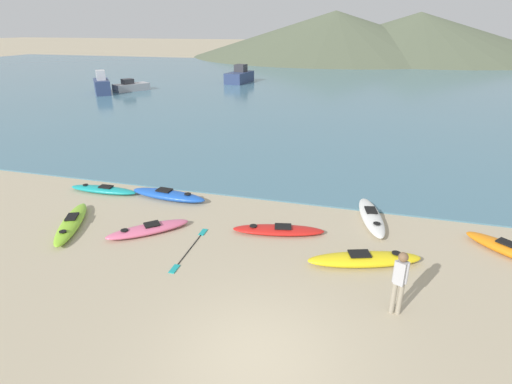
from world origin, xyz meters
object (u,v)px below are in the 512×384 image
object	(u,v)px
kayak_on_sand_7	(148,229)
kayak_on_sand_3	(278,230)
kayak_on_sand_2	(509,250)
loose_paddle	(190,249)
kayak_on_sand_0	(371,217)
moored_boat_2	(102,85)
kayak_on_sand_1	(168,195)
kayak_on_sand_6	(103,190)
kayak_on_sand_4	(71,223)
kayak_on_sand_5	(364,259)
moored_boat_3	(240,76)
person_near_foreground	(400,279)
moored_boat_1	(131,86)

from	to	relation	value
kayak_on_sand_7	kayak_on_sand_3	bearing A→B (deg)	15.36
kayak_on_sand_3	kayak_on_sand_2	bearing A→B (deg)	4.60
loose_paddle	kayak_on_sand_0	bearing A→B (deg)	33.41
moored_boat_2	kayak_on_sand_1	bearing A→B (deg)	-49.92
kayak_on_sand_6	kayak_on_sand_3	bearing A→B (deg)	-10.57
kayak_on_sand_0	kayak_on_sand_4	xyz separation A→B (m)	(-10.30, -3.39, -0.02)
kayak_on_sand_0	kayak_on_sand_4	world-z (taller)	kayak_on_sand_0
kayak_on_sand_2	kayak_on_sand_5	xyz separation A→B (m)	(-4.35, -1.79, 0.00)
kayak_on_sand_6	kayak_on_sand_1	bearing A→B (deg)	2.90
moored_boat_3	person_near_foreground	bearing A→B (deg)	-66.99
kayak_on_sand_7	kayak_on_sand_6	bearing A→B (deg)	143.90
kayak_on_sand_3	moored_boat_2	xyz separation A→B (m)	(-24.38, 24.63, 0.77)
person_near_foreground	loose_paddle	bearing A→B (deg)	167.05
kayak_on_sand_0	moored_boat_2	size ratio (longest dim) A/B	0.87
kayak_on_sand_0	kayak_on_sand_3	world-z (taller)	kayak_on_sand_0
kayak_on_sand_0	kayak_on_sand_6	xyz separation A→B (m)	(-11.13, -0.35, -0.03)
kayak_on_sand_5	kayak_on_sand_6	xyz separation A→B (m)	(-10.97, 2.71, -0.04)
kayak_on_sand_1	kayak_on_sand_4	size ratio (longest dim) A/B	1.02
kayak_on_sand_6	person_near_foreground	world-z (taller)	person_near_foreground
kayak_on_sand_7	moored_boat_3	world-z (taller)	moored_boat_3
kayak_on_sand_6	kayak_on_sand_7	xyz separation A→B (m)	(3.70, -2.70, 0.00)
kayak_on_sand_5	loose_paddle	bearing A→B (deg)	-173.44
moored_boat_1	loose_paddle	world-z (taller)	moored_boat_1
moored_boat_1	loose_paddle	xyz separation A→B (m)	(20.06, -28.96, -0.49)
kayak_on_sand_3	kayak_on_sand_6	world-z (taller)	kayak_on_sand_6
kayak_on_sand_1	moored_boat_1	size ratio (longest dim) A/B	0.86
person_near_foreground	loose_paddle	world-z (taller)	person_near_foreground
kayak_on_sand_2	moored_boat_2	size ratio (longest dim) A/B	0.67
kayak_on_sand_7	person_near_foreground	bearing A→B (deg)	-14.36
kayak_on_sand_7	loose_paddle	bearing A→B (deg)	-18.97
kayak_on_sand_1	moored_boat_3	distance (m)	35.92
kayak_on_sand_3	moored_boat_2	distance (m)	34.66
person_near_foreground	kayak_on_sand_5	bearing A→B (deg)	111.27
person_near_foreground	kayak_on_sand_3	bearing A→B (deg)	138.75
kayak_on_sand_0	moored_boat_3	bearing A→B (deg)	115.11
kayak_on_sand_4	person_near_foreground	xyz separation A→B (m)	(10.94, -1.72, 0.85)
kayak_on_sand_5	moored_boat_3	distance (m)	41.14
kayak_on_sand_3	moored_boat_3	distance (m)	38.95
kayak_on_sand_0	moored_boat_2	xyz separation A→B (m)	(-27.46, 22.78, 0.72)
kayak_on_sand_4	moored_boat_2	size ratio (longest dim) A/B	0.87
kayak_on_sand_4	kayak_on_sand_6	world-z (taller)	kayak_on_sand_4
loose_paddle	kayak_on_sand_7	bearing A→B (deg)	161.03
kayak_on_sand_1	person_near_foreground	size ratio (longest dim) A/B	1.96
loose_paddle	person_near_foreground	bearing A→B (deg)	-12.95
kayak_on_sand_3	moored_boat_3	bearing A→B (deg)	109.85
kayak_on_sand_0	kayak_on_sand_1	distance (m)	8.13
moored_boat_2	loose_paddle	size ratio (longest dim) A/B	1.38
kayak_on_sand_0	kayak_on_sand_7	xyz separation A→B (m)	(-7.43, -3.05, -0.03)
kayak_on_sand_7	moored_boat_1	bearing A→B (deg)	122.74
kayak_on_sand_1	moored_boat_1	distance (m)	30.91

